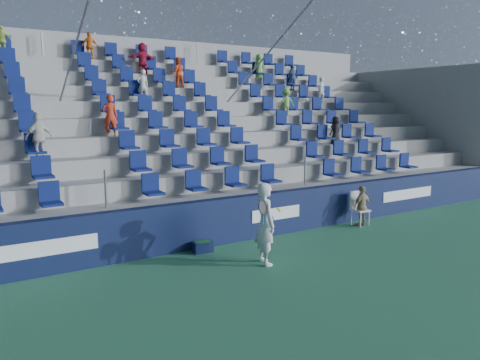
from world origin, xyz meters
name	(u,v)px	position (x,y,z in m)	size (l,w,h in m)	color
ground	(303,279)	(0.00, 0.00, 0.00)	(70.00, 70.00, 0.00)	#32744D
sponsor_wall	(227,220)	(0.00, 3.15, 0.60)	(24.00, 0.32, 1.20)	#10193D
grandstand	(153,147)	(0.00, 8.24, 2.13)	(24.00, 8.17, 6.63)	gray
tennis_player	(265,224)	(-0.10, 1.23, 0.94)	(0.69, 0.77, 1.88)	silver
line_judge_chair	(358,206)	(4.31, 2.66, 0.59)	(0.49, 0.50, 1.03)	white
line_judge	(362,206)	(4.31, 2.50, 0.61)	(0.72, 0.30, 1.22)	tan
ball_bin	(203,246)	(-0.92, 2.75, 0.15)	(0.51, 0.36, 0.27)	#10183B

